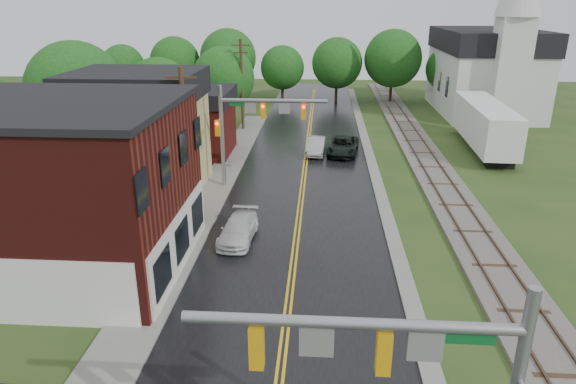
# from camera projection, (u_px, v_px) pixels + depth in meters

# --- Properties ---
(main_road) EXTENTS (10.00, 90.00, 0.02)m
(main_road) POSITION_uv_depth(u_px,v_px,m) (304.00, 175.00, 39.21)
(main_road) COLOR black
(main_road) RESTS_ON ground
(curb_right) EXTENTS (0.80, 70.00, 0.12)m
(curb_right) POSITION_uv_depth(u_px,v_px,m) (370.00, 157.00, 43.53)
(curb_right) COLOR gray
(curb_right) RESTS_ON ground
(sidewalk_left) EXTENTS (2.40, 50.00, 0.12)m
(sidewalk_left) POSITION_uv_depth(u_px,v_px,m) (210.00, 196.00, 34.93)
(sidewalk_left) COLOR gray
(sidewalk_left) RESTS_ON ground
(brick_building) EXTENTS (14.30, 10.30, 8.30)m
(brick_building) POSITION_uv_depth(u_px,v_px,m) (33.00, 187.00, 24.53)
(brick_building) COLOR #4C1410
(brick_building) RESTS_ON ground
(yellow_house) EXTENTS (8.00, 7.00, 6.40)m
(yellow_house) POSITION_uv_depth(u_px,v_px,m) (142.00, 146.00, 35.04)
(yellow_house) COLOR tan
(yellow_house) RESTS_ON ground
(darkred_building) EXTENTS (7.00, 6.00, 4.40)m
(darkred_building) POSITION_uv_depth(u_px,v_px,m) (190.00, 129.00, 43.74)
(darkred_building) COLOR #3F0F0C
(darkred_building) RESTS_ON ground
(church) EXTENTS (10.40, 18.40, 20.00)m
(church) POSITION_uv_depth(u_px,v_px,m) (489.00, 63.00, 58.05)
(church) COLOR silver
(church) RESTS_ON ground
(railroad) EXTENTS (3.20, 80.00, 0.30)m
(railroad) POSITION_uv_depth(u_px,v_px,m) (425.00, 157.00, 43.21)
(railroad) COLOR #59544C
(railroad) RESTS_ON ground
(traffic_signal_near) EXTENTS (7.34, 0.30, 7.20)m
(traffic_signal_near) POSITION_uv_depth(u_px,v_px,m) (417.00, 374.00, 11.09)
(traffic_signal_near) COLOR gray
(traffic_signal_near) RESTS_ON ground
(traffic_signal_far) EXTENTS (7.34, 0.43, 7.20)m
(traffic_signal_far) POSITION_uv_depth(u_px,v_px,m) (252.00, 118.00, 34.87)
(traffic_signal_far) COLOR gray
(traffic_signal_far) RESTS_ON ground
(utility_pole_b) EXTENTS (1.80, 0.28, 9.00)m
(utility_pole_b) POSITION_uv_depth(u_px,v_px,m) (186.00, 140.00, 30.51)
(utility_pole_b) COLOR #382616
(utility_pole_b) RESTS_ON ground
(utility_pole_c) EXTENTS (1.80, 0.28, 9.00)m
(utility_pole_c) POSITION_uv_depth(u_px,v_px,m) (242.00, 83.00, 51.05)
(utility_pole_c) COLOR #382616
(utility_pole_c) RESTS_ON ground
(tree_left_b) EXTENTS (7.60, 7.60, 9.69)m
(tree_left_b) POSITION_uv_depth(u_px,v_px,m) (78.00, 93.00, 40.10)
(tree_left_b) COLOR black
(tree_left_b) RESTS_ON ground
(tree_left_c) EXTENTS (6.00, 6.00, 7.65)m
(tree_left_c) POSITION_uv_depth(u_px,v_px,m) (160.00, 92.00, 47.74)
(tree_left_c) COLOR black
(tree_left_c) RESTS_ON ground
(tree_left_e) EXTENTS (6.40, 6.40, 8.16)m
(tree_left_e) POSITION_uv_depth(u_px,v_px,m) (225.00, 79.00, 52.92)
(tree_left_e) COLOR black
(tree_left_e) RESTS_ON ground
(suv_dark) EXTENTS (3.09, 5.48, 1.45)m
(suv_dark) POSITION_uv_depth(u_px,v_px,m) (343.00, 146.00, 44.15)
(suv_dark) COLOR black
(suv_dark) RESTS_ON ground
(sedan_silver) EXTENTS (1.77, 4.39, 1.42)m
(sedan_silver) POSITION_uv_depth(u_px,v_px,m) (316.00, 146.00, 44.23)
(sedan_silver) COLOR #A2A3A6
(sedan_silver) RESTS_ON ground
(pickup_white) EXTENTS (2.01, 4.41, 1.25)m
(pickup_white) POSITION_uv_depth(u_px,v_px,m) (238.00, 230.00, 28.37)
(pickup_white) COLOR silver
(pickup_white) RESTS_ON ground
(semi_trailer) EXTENTS (3.43, 13.37, 4.12)m
(semi_trailer) POSITION_uv_depth(u_px,v_px,m) (485.00, 123.00, 44.77)
(semi_trailer) COLOR black
(semi_trailer) RESTS_ON ground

